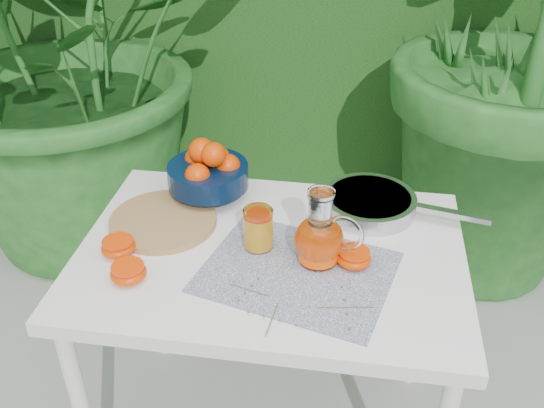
# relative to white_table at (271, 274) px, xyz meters

# --- Properties ---
(potted_plant_left) EXTENTS (2.62, 2.62, 1.86)m
(potted_plant_left) POSITION_rel_white_table_xyz_m (-1.00, 1.06, 0.26)
(potted_plant_left) COLOR #1D561E
(potted_plant_left) RESTS_ON ground
(potted_plant_right) EXTENTS (2.89, 2.89, 2.10)m
(potted_plant_right) POSITION_rel_white_table_xyz_m (0.70, 1.15, 0.38)
(potted_plant_right) COLOR #1D561E
(potted_plant_right) RESTS_ON ground
(white_table) EXTENTS (1.00, 0.70, 0.75)m
(white_table) POSITION_rel_white_table_xyz_m (0.00, 0.00, 0.00)
(white_table) COLOR white
(white_table) RESTS_ON ground
(placemat) EXTENTS (0.53, 0.45, 0.00)m
(placemat) POSITION_rel_white_table_xyz_m (0.08, -0.08, 0.08)
(placemat) COLOR #0E194F
(placemat) RESTS_ON white_table
(cutting_board) EXTENTS (0.32, 0.32, 0.02)m
(cutting_board) POSITION_rel_white_table_xyz_m (-0.31, 0.07, 0.09)
(cutting_board) COLOR #A7784B
(cutting_board) RESTS_ON white_table
(fruit_bowl) EXTENTS (0.29, 0.29, 0.19)m
(fruit_bowl) POSITION_rel_white_table_xyz_m (-0.22, 0.24, 0.17)
(fruit_bowl) COLOR black
(fruit_bowl) RESTS_ON white_table
(juice_pitcher) EXTENTS (0.19, 0.15, 0.20)m
(juice_pitcher) POSITION_rel_white_table_xyz_m (0.13, -0.03, 0.16)
(juice_pitcher) COLOR white
(juice_pitcher) RESTS_ON white_table
(juice_tumbler) EXTENTS (0.09, 0.09, 0.11)m
(juice_tumbler) POSITION_rel_white_table_xyz_m (-0.03, 0.01, 0.14)
(juice_tumbler) COLOR white
(juice_tumbler) RESTS_ON white_table
(saute_pan) EXTENTS (0.48, 0.31, 0.05)m
(saute_pan) POSITION_rel_white_table_xyz_m (0.25, 0.23, 0.11)
(saute_pan) COLOR #ACADB1
(saute_pan) RESTS_ON white_table
(orange_halves) EXTENTS (0.71, 0.26, 0.04)m
(orange_halves) POSITION_rel_white_table_xyz_m (-0.16, -0.09, 0.10)
(orange_halves) COLOR #E93202
(orange_halves) RESTS_ON white_table
(thyme_sprigs) EXTENTS (0.34, 0.19, 0.01)m
(thyme_sprigs) POSITION_rel_white_table_xyz_m (0.08, -0.21, 0.09)
(thyme_sprigs) COLOR brown
(thyme_sprigs) RESTS_ON white_table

